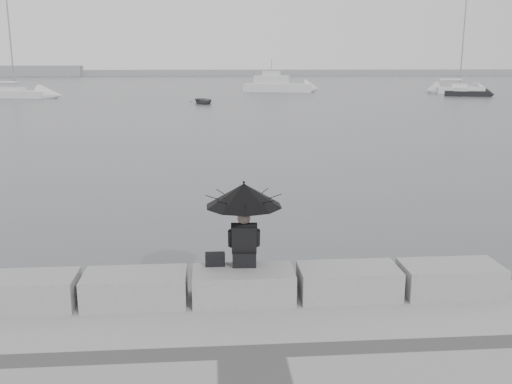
{
  "coord_description": "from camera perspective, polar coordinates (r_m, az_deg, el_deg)",
  "views": [
    {
      "loc": [
        -0.48,
        -8.94,
        4.25
      ],
      "look_at": [
        0.48,
        3.0,
        1.47
      ],
      "focal_mm": 40.0,
      "sensor_mm": 36.0,
      "label": 1
    }
  ],
  "objects": [
    {
      "name": "ground",
      "position": [
        9.91,
        -1.4,
        -12.33
      ],
      "size": [
        360.0,
        360.0,
        0.0
      ],
      "primitive_type": "plane",
      "color": "#4C4F52",
      "rests_on": "ground"
    },
    {
      "name": "stone_block_far_left",
      "position": [
        9.64,
        -22.18,
        -9.24
      ],
      "size": [
        1.6,
        0.8,
        0.5
      ],
      "primitive_type": "cube",
      "color": "gray",
      "rests_on": "promenade"
    },
    {
      "name": "stone_block_left",
      "position": [
        9.26,
        -11.98,
        -9.42
      ],
      "size": [
        1.6,
        0.8,
        0.5
      ],
      "primitive_type": "cube",
      "color": "gray",
      "rests_on": "promenade"
    },
    {
      "name": "stone_block_centre",
      "position": [
        9.19,
        -1.27,
        -9.3
      ],
      "size": [
        1.6,
        0.8,
        0.5
      ],
      "primitive_type": "cube",
      "color": "gray",
      "rests_on": "promenade"
    },
    {
      "name": "stone_block_right",
      "position": [
        9.44,
        9.22,
        -8.87
      ],
      "size": [
        1.6,
        0.8,
        0.5
      ],
      "primitive_type": "cube",
      "color": "gray",
      "rests_on": "promenade"
    },
    {
      "name": "stone_block_far_right",
      "position": [
        9.97,
        18.86,
        -8.22
      ],
      "size": [
        1.6,
        0.8,
        0.5
      ],
      "primitive_type": "cube",
      "color": "gray",
      "rests_on": "promenade"
    },
    {
      "name": "seated_person",
      "position": [
        9.04,
        -1.21,
        -1.21
      ],
      "size": [
        1.24,
        1.24,
        1.39
      ],
      "rotation": [
        0.0,
        0.0,
        -0.06
      ],
      "color": "black",
      "rests_on": "stone_block_centre"
    },
    {
      "name": "bag",
      "position": [
        9.31,
        -4.11,
        -6.73
      ],
      "size": [
        0.32,
        0.18,
        0.2
      ],
      "primitive_type": "cube",
      "color": "black",
      "rests_on": "stone_block_centre"
    },
    {
      "name": "distant_landmass",
      "position": [
        163.67,
        -7.4,
        11.78
      ],
      "size": [
        180.0,
        8.0,
        2.8
      ],
      "color": "gray",
      "rests_on": "ground"
    },
    {
      "name": "sailboat_left",
      "position": [
        72.47,
        -23.31,
        9.05
      ],
      "size": [
        9.17,
        4.46,
        12.9
      ],
      "rotation": [
        0.0,
        0.0,
        -0.24
      ],
      "color": "silver",
      "rests_on": "ground"
    },
    {
      "name": "sailboat_right",
      "position": [
        81.21,
        19.42,
        9.71
      ],
      "size": [
        6.61,
        2.98,
        12.9
      ],
      "rotation": [
        0.0,
        0.0,
        0.09
      ],
      "color": "silver",
      "rests_on": "ground"
    },
    {
      "name": "motor_cruiser",
      "position": [
        79.22,
        2.23,
        10.62
      ],
      "size": [
        9.58,
        5.03,
        4.5
      ],
      "rotation": [
        0.0,
        0.0,
        -0.26
      ],
      "color": "silver",
      "rests_on": "ground"
    },
    {
      "name": "small_motorboat",
      "position": [
        74.28,
        20.34,
        9.23
      ],
      "size": [
        5.41,
        3.47,
        1.1
      ],
      "rotation": [
        0.0,
        0.0,
        -0.39
      ],
      "color": "black",
      "rests_on": "ground"
    },
    {
      "name": "dinghy",
      "position": [
        57.89,
        -5.28,
        9.09
      ],
      "size": [
        3.85,
        2.48,
        0.6
      ],
      "primitive_type": "imported",
      "rotation": [
        0.0,
        0.0,
        0.29
      ],
      "color": "slate",
      "rests_on": "ground"
    }
  ]
}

